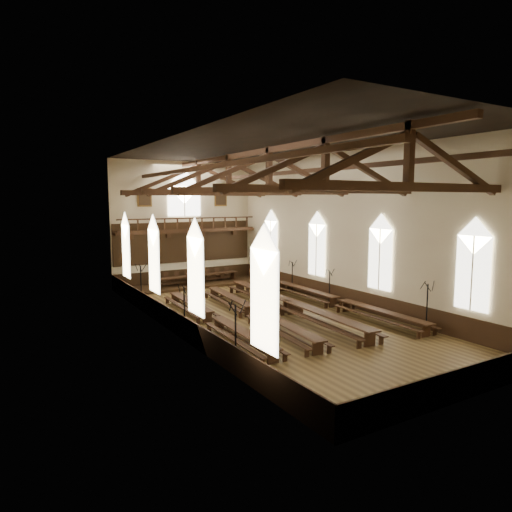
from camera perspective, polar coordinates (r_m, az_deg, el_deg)
The scene contains 21 objects.
ground at distance 27.24m, azimuth 1.59°, elevation -7.66°, with size 26.00×26.00×0.00m, color brown.
room_walls at distance 26.36m, azimuth 1.64°, elevation 6.06°, with size 26.00×26.00×26.00m.
wainscot_band at distance 27.10m, azimuth 1.59°, elevation -6.43°, with size 12.00×26.00×1.20m.
side_windows at distance 26.54m, azimuth 1.61°, elevation 0.18°, with size 11.85×19.80×4.50m.
end_window at distance 37.88m, azimuth -8.96°, elevation 7.42°, with size 2.80×0.12×3.80m.
minstrels_gallery at distance 37.78m, azimuth -8.73°, elevation 2.39°, with size 11.80×1.24×3.70m.
portraits at distance 37.88m, azimuth -8.95°, elevation 7.24°, with size 7.75×0.09×1.45m.
roof_trusses at distance 26.39m, azimuth 1.65°, elevation 9.87°, with size 11.70×25.70×2.80m.
refectory_row_a at distance 25.38m, azimuth -5.36°, elevation -7.63°, with size 1.67×13.80×0.68m.
refectory_row_b at distance 26.58m, azimuth -0.17°, elevation -6.87°, with size 2.08×14.16×0.71m.
refectory_row_c at distance 28.08m, azimuth 4.32°, elevation -5.97°, with size 2.10×15.12×0.82m.
refectory_row_d at distance 29.51m, azimuth 10.42°, elevation -5.57°, with size 1.62×14.20×0.72m.
dais at distance 37.25m, azimuth -7.43°, elevation -3.57°, with size 11.40×2.91×0.19m, color black.
high_table at distance 37.13m, azimuth -7.45°, elevation -2.52°, with size 7.52×1.47×0.70m.
high_chairs at distance 37.80m, azimuth -7.89°, elevation -2.45°, with size 6.75×0.46×0.97m.
candelabrum_left_near at distance 19.15m, azimuth -2.56°, elevation -11.37°, with size 0.85×0.82×2.83m.
candelabrum_left_mid at distance 24.04m, azimuth -8.92°, elevation -7.78°, with size 0.76×0.79×2.62m.
candelabrum_left_far at distance 30.98m, azimuth -14.15°, elevation -4.47°, with size 0.82×0.83×2.78m.
candelabrum_right_near at distance 25.77m, azimuth 20.54°, elevation -7.08°, with size 0.82×0.77×2.70m.
candelabrum_right_mid at distance 31.17m, azimuth 9.15°, elevation -4.54°, with size 0.61×0.71×2.31m.
candelabrum_right_far at distance 34.53m, azimuth 4.54°, elevation -3.30°, with size 0.66×0.73×2.39m.
Camera 1 is at (-14.12, -22.25, 6.90)m, focal length 32.00 mm.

